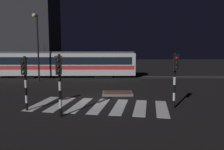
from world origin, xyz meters
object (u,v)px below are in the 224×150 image
Objects in this scene: traffic_light_corner_near_left at (25,75)px; tram at (65,64)px; traffic_light_kerb_mid_left at (59,76)px; street_lamp_trackside_left at (37,39)px; traffic_light_corner_near_right at (175,72)px.

tram is (-0.64, 15.41, -0.34)m from traffic_light_corner_near_left.
tram is (-2.88, 16.67, -0.45)m from traffic_light_kerb_mid_left.
traffic_light_corner_near_right is at bearing -45.28° from street_lamp_trackside_left.
street_lamp_trackside_left reaches higher than tram.
street_lamp_trackside_left is (-11.83, 11.95, 2.40)m from traffic_light_corner_near_right.
traffic_light_corner_near_right is at bearing -58.10° from tram.
traffic_light_corner_near_right is at bearing 2.27° from traffic_light_corner_near_left.
traffic_light_kerb_mid_left is 0.19× the size of tram.
traffic_light_corner_near_left is 0.18× the size of tram.
street_lamp_trackside_left is at bearing -128.16° from tram.
street_lamp_trackside_left is at bearing 111.49° from traffic_light_kerb_mid_left.
traffic_light_corner_near_right is 16.98m from street_lamp_trackside_left.
street_lamp_trackside_left is at bearing 104.11° from traffic_light_corner_near_left.
street_lamp_trackside_left reaches higher than traffic_light_kerb_mid_left.
traffic_light_corner_near_left is 15.43m from tram.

